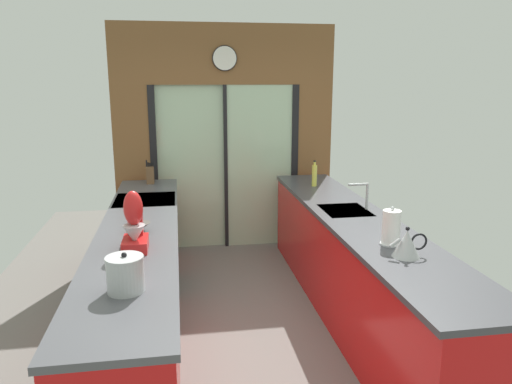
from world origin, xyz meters
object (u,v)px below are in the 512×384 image
mixing_bowl (139,227)px  stand_mixer (134,227)px  kettle (407,244)px  soap_bottle (314,175)px  knife_block (150,174)px  stock_pot (125,274)px  oven_range (148,244)px  paper_towel_roll (391,228)px

mixing_bowl → stand_mixer: size_ratio=0.41×
kettle → soap_bottle: bearing=90.1°
knife_block → kettle: size_ratio=1.00×
kettle → mixing_bowl: bearing=155.0°
stand_mixer → stock_pot: 0.69m
mixing_bowl → stock_pot: (0.00, -1.09, 0.06)m
oven_range → knife_block: bearing=88.6°
stock_pot → soap_bottle: 3.05m
oven_range → paper_towel_roll: size_ratio=3.27×
mixing_bowl → soap_bottle: (1.78, 1.38, 0.08)m
oven_range → mixing_bowl: (0.02, -1.06, 0.50)m
stock_pot → soap_bottle: soap_bottle is taller
knife_block → stock_pot: 2.91m
paper_towel_roll → kettle: bearing=-89.5°
knife_block → oven_range: bearing=-91.4°
stock_pot → paper_towel_roll: (1.78, 0.50, 0.02)m
stock_pot → soap_bottle: size_ratio=0.81×
knife_block → paper_towel_roll: size_ratio=0.94×
oven_range → kettle: 2.67m
kettle → soap_bottle: 2.21m
knife_block → kettle: (1.78, -2.65, -0.01)m
stand_mixer → kettle: stand_mixer is taller
mixing_bowl → paper_towel_roll: size_ratio=0.61×
soap_bottle → paper_towel_roll: bearing=-90.0°
paper_towel_roll → mixing_bowl: bearing=161.7°
mixing_bowl → knife_block: 1.82m
stock_pot → kettle: (1.78, 0.26, -0.01)m
knife_block → kettle: knife_block is taller
knife_block → stock_pot: (0.00, -2.91, 0.00)m
mixing_bowl → paper_towel_roll: (1.78, -0.59, 0.08)m
mixing_bowl → stock_pot: bearing=-90.0°
oven_range → mixing_bowl: mixing_bowl is taller
knife_block → soap_bottle: soap_bottle is taller
soap_bottle → paper_towel_roll: size_ratio=1.01×
oven_range → kettle: size_ratio=3.45×
stand_mixer → paper_towel_roll: size_ratio=1.49×
mixing_bowl → soap_bottle: 2.25m
mixing_bowl → paper_towel_roll: 1.88m
paper_towel_roll → stock_pot: bearing=-164.3°
paper_towel_roll → soap_bottle: bearing=90.0°
oven_range → stand_mixer: (0.02, -1.46, 0.63)m
oven_range → paper_towel_roll: 2.51m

